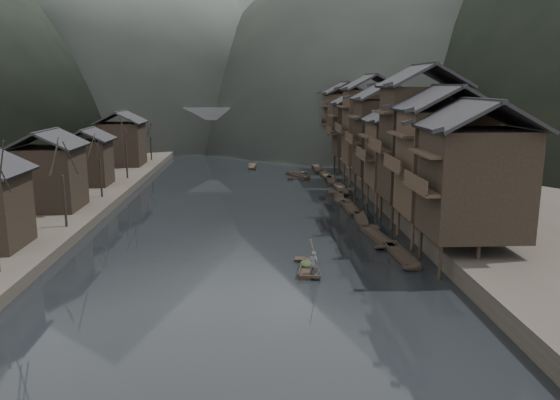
{
  "coord_description": "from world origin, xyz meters",
  "views": [
    {
      "loc": [
        0.93,
        -47.26,
        13.83
      ],
      "look_at": [
        3.41,
        5.98,
        2.5
      ],
      "focal_mm": 35.0,
      "sensor_mm": 36.0,
      "label": 1
    }
  ],
  "objects": [
    {
      "name": "bamboo_pole",
      "position": [
        5.32,
        -9.64,
        4.18
      ],
      "size": [
        1.18,
        2.36,
        3.87
      ],
      "primitive_type": "cylinder",
      "rotation": [
        0.59,
        0.0,
        -0.45
      ],
      "color": "#8C7A51",
      "rests_on": "boatman"
    },
    {
      "name": "moored_sampans",
      "position": [
        11.86,
        18.9,
        0.2
      ],
      "size": [
        3.26,
        54.74,
        0.47
      ],
      "color": "black",
      "rests_on": "water"
    },
    {
      "name": "stone_bridge",
      "position": [
        -0.0,
        72.0,
        5.11
      ],
      "size": [
        40.0,
        6.0,
        9.0
      ],
      "color": "#4C4C4F",
      "rests_on": "ground"
    },
    {
      "name": "bare_trees",
      "position": [
        -17.0,
        12.21,
        6.47
      ],
      "size": [
        3.95,
        61.41,
        7.89
      ],
      "color": "black",
      "rests_on": "left_bank"
    },
    {
      "name": "left_bank",
      "position": [
        -35.0,
        40.0,
        0.6
      ],
      "size": [
        40.0,
        200.0,
        1.2
      ],
      "primitive_type": "cube",
      "color": "#2D2823",
      "rests_on": "ground"
    },
    {
      "name": "midriver_boats",
      "position": [
        -0.1,
        52.59,
        0.2
      ],
      "size": [
        15.62,
        41.83,
        0.45
      ],
      "color": "black",
      "rests_on": "water"
    },
    {
      "name": "left_houses",
      "position": [
        -20.5,
        20.12,
        5.66
      ],
      "size": [
        8.1,
        53.2,
        8.73
      ],
      "color": "black",
      "rests_on": "left_bank"
    },
    {
      "name": "hero_sampan",
      "position": [
        4.82,
        -8.02,
        0.2
      ],
      "size": [
        1.76,
        4.77,
        0.43
      ],
      "color": "black",
      "rests_on": "water"
    },
    {
      "name": "stilt_houses",
      "position": [
        17.28,
        19.37,
        8.85
      ],
      "size": [
        9.0,
        67.6,
        15.99
      ],
      "color": "black",
      "rests_on": "ground"
    },
    {
      "name": "right_bank",
      "position": [
        35.0,
        40.0,
        0.9
      ],
      "size": [
        40.0,
        200.0,
        1.8
      ],
      "primitive_type": "cube",
      "color": "#2D2823",
      "rests_on": "ground"
    },
    {
      "name": "cargo_heap",
      "position": [
        4.78,
        -7.81,
        0.74
      ],
      "size": [
        1.04,
        1.36,
        0.62
      ],
      "primitive_type": "ellipsoid",
      "color": "black",
      "rests_on": "hero_sampan"
    },
    {
      "name": "water",
      "position": [
        0.0,
        0.0,
        0.0
      ],
      "size": [
        300.0,
        300.0,
        0.0
      ],
      "primitive_type": "plane",
      "color": "black",
      "rests_on": "ground"
    },
    {
      "name": "boatman",
      "position": [
        5.12,
        -9.64,
        1.34
      ],
      "size": [
        0.78,
        0.66,
        1.81
      ],
      "primitive_type": "imported",
      "rotation": [
        0.0,
        0.0,
        2.74
      ],
      "color": "#4D4D4F",
      "rests_on": "hero_sampan"
    }
  ]
}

